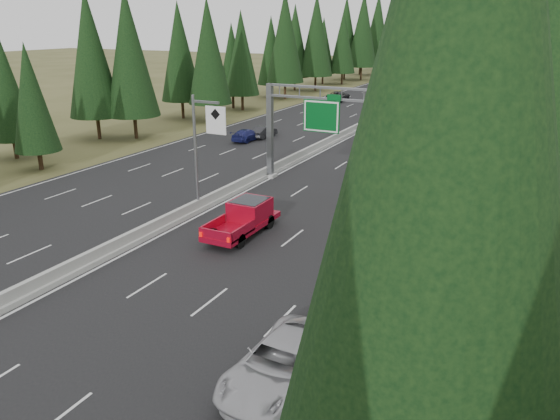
{
  "coord_description": "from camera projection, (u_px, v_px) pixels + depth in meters",
  "views": [
    {
      "loc": [
        21.35,
        -4.39,
        12.61
      ],
      "look_at": [
        8.92,
        20.0,
        3.11
      ],
      "focal_mm": 35.0,
      "sensor_mm": 36.0,
      "label": 1
    }
  ],
  "objects": [
    {
      "name": "road",
      "position": [
        405.0,
        107.0,
        84.31
      ],
      "size": [
        32.0,
        260.0,
        0.08
      ],
      "primitive_type": "cube",
      "color": "black",
      "rests_on": "ground"
    },
    {
      "name": "shoulder_right",
      "position": [
        530.0,
        116.0,
        76.67
      ],
      "size": [
        3.6,
        260.0,
        0.06
      ],
      "primitive_type": "cube",
      "color": "olive",
      "rests_on": "ground"
    },
    {
      "name": "shoulder_left",
      "position": [
        300.0,
        100.0,
        91.95
      ],
      "size": [
        3.6,
        260.0,
        0.06
      ],
      "primitive_type": "cube",
      "color": "#434620",
      "rests_on": "ground"
    },
    {
      "name": "median_barrier",
      "position": [
        405.0,
        105.0,
        84.18
      ],
      "size": [
        0.7,
        260.0,
        0.85
      ],
      "color": "#9A9A95",
      "rests_on": "road"
    },
    {
      "name": "sign_gantry",
      "position": [
        370.0,
        125.0,
        40.79
      ],
      "size": [
        16.75,
        0.98,
        7.8
      ],
      "color": "slate",
      "rests_on": "road"
    },
    {
      "name": "hov_sign_pole",
      "position": [
        202.0,
        147.0,
        36.2
      ],
      "size": [
        2.8,
        0.5,
        8.0
      ],
      "color": "slate",
      "rests_on": "road"
    },
    {
      "name": "tree_row_left",
      "position": [
        274.0,
        43.0,
        88.94
      ],
      "size": [
        11.81,
        242.33,
        18.9
      ],
      "color": "black",
      "rests_on": "ground"
    },
    {
      "name": "silver_minivan",
      "position": [
        282.0,
        363.0,
        19.67
      ],
      "size": [
        2.96,
        6.12,
        1.68
      ],
      "primitive_type": "imported",
      "rotation": [
        0.0,
        0.0,
        -0.03
      ],
      "color": "#AEAEB2",
      "rests_on": "road"
    },
    {
      "name": "red_pickup",
      "position": [
        246.0,
        215.0,
        33.85
      ],
      "size": [
        2.2,
        6.15,
        2.0
      ],
      "color": "black",
      "rests_on": "road"
    },
    {
      "name": "car_ahead_green",
      "position": [
        392.0,
        131.0,
        61.93
      ],
      "size": [
        1.9,
        4.27,
        1.43
      ],
      "primitive_type": "imported",
      "rotation": [
        0.0,
        0.0,
        -0.05
      ],
      "color": "#166032",
      "rests_on": "road"
    },
    {
      "name": "car_ahead_dkred",
      "position": [
        466.0,
        117.0,
        70.83
      ],
      "size": [
        1.6,
        4.32,
        1.41
      ],
      "primitive_type": "imported",
      "rotation": [
        0.0,
        0.0,
        0.03
      ],
      "color": "#60110D",
      "rests_on": "road"
    },
    {
      "name": "car_ahead_dkgrey",
      "position": [
        470.0,
        107.0,
        79.29
      ],
      "size": [
        2.13,
        4.7,
        1.33
      ],
      "primitive_type": "imported",
      "rotation": [
        0.0,
        0.0,
        -0.06
      ],
      "color": "black",
      "rests_on": "road"
    },
    {
      "name": "car_ahead_white",
      "position": [
        457.0,
        81.0,
        113.73
      ],
      "size": [
        2.45,
        5.2,
        1.44
      ],
      "primitive_type": "imported",
      "rotation": [
        0.0,
        0.0,
        0.01
      ],
      "color": "silver",
      "rests_on": "road"
    },
    {
      "name": "car_ahead_far",
      "position": [
        484.0,
        72.0,
        134.42
      ],
      "size": [
        1.9,
        4.1,
        1.36
      ],
      "primitive_type": "imported",
      "rotation": [
        0.0,
        0.0,
        -0.08
      ],
      "color": "black",
      "rests_on": "road"
    },
    {
      "name": "car_onc_near",
      "position": [
        264.0,
        132.0,
        61.77
      ],
      "size": [
        1.53,
        4.08,
        1.33
      ],
      "primitive_type": "imported",
      "rotation": [
        0.0,
        0.0,
        3.11
      ],
      "color": "black",
      "rests_on": "road"
    },
    {
      "name": "car_onc_blue",
      "position": [
        247.0,
        135.0,
        60.11
      ],
      "size": [
        1.96,
        4.53,
        1.3
      ],
      "primitive_type": "imported",
      "rotation": [
        0.0,
        0.0,
        3.11
      ],
      "color": "navy",
      "rests_on": "road"
    },
    {
      "name": "car_onc_white",
      "position": [
        400.0,
        97.0,
        89.75
      ],
      "size": [
        1.69,
        4.04,
        1.37
      ],
      "primitive_type": "imported",
      "rotation": [
        0.0,
        0.0,
        3.16
      ],
      "color": "silver",
      "rests_on": "road"
    },
    {
      "name": "car_onc_far",
      "position": [
        338.0,
        96.0,
        90.18
      ],
      "size": [
        2.94,
        5.89,
        1.6
      ],
      "primitive_type": "imported",
      "rotation": [
        0.0,
        0.0,
        3.19
      ],
      "color": "black",
      "rests_on": "road"
    }
  ]
}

